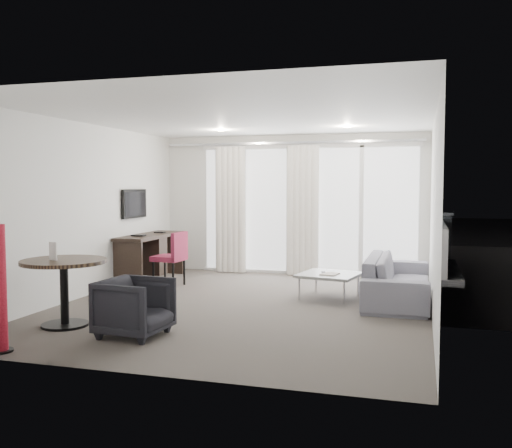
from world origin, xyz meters
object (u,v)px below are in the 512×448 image
(desk, at_px, (151,257))
(rattan_chair_a, at_px, (350,244))
(desk_chair, at_px, (169,259))
(round_table, at_px, (64,293))
(tub_armchair, at_px, (135,307))
(coffee_table, at_px, (329,286))
(rattan_chair_b, at_px, (382,241))
(sofa, at_px, (398,279))

(desk, bearing_deg, rattan_chair_a, 46.43)
(desk_chair, xyz_separation_m, round_table, (-0.05, -2.82, -0.06))
(round_table, distance_m, tub_armchair, 1.04)
(desk, xyz_separation_m, coffee_table, (3.27, -0.70, -0.22))
(coffee_table, bearing_deg, tub_armchair, -122.80)
(desk_chair, bearing_deg, rattan_chair_b, 56.93)
(sofa, bearing_deg, desk_chair, 86.70)
(tub_armchair, bearing_deg, desk, 28.22)
(coffee_table, distance_m, sofa, 1.00)
(desk, height_order, rattan_chair_b, rattan_chair_b)
(coffee_table, xyz_separation_m, sofa, (0.99, 0.07, 0.14))
(desk_chair, bearing_deg, rattan_chair_a, 60.45)
(desk_chair, distance_m, round_table, 2.82)
(round_table, xyz_separation_m, rattan_chair_b, (3.24, 6.86, 0.05))
(rattan_chair_b, bearing_deg, desk, -116.60)
(round_table, xyz_separation_m, rattan_chair_a, (2.60, 6.50, 0.01))
(round_table, bearing_deg, desk, 98.78)
(sofa, relative_size, rattan_chair_a, 2.74)
(rattan_chair_a, bearing_deg, round_table, -104.50)
(desk, bearing_deg, rattan_chair_b, 44.09)
(tub_armchair, bearing_deg, desk_chair, 22.25)
(desk, height_order, tub_armchair, desk)
(rattan_chair_b, bearing_deg, tub_armchair, -88.17)
(desk, height_order, coffee_table, desk)
(desk, relative_size, coffee_table, 2.09)
(desk, bearing_deg, round_table, -81.22)
(tub_armchair, bearing_deg, coffee_table, -28.61)
(tub_armchair, bearing_deg, round_table, 84.48)
(tub_armchair, relative_size, sofa, 0.32)
(desk, bearing_deg, tub_armchair, -65.98)
(coffee_table, height_order, sofa, sofa)
(coffee_table, distance_m, rattan_chair_a, 3.97)
(desk, distance_m, desk_chair, 0.69)
(desk, relative_size, rattan_chair_a, 2.10)
(sofa, bearing_deg, rattan_chair_a, 16.43)
(round_table, relative_size, coffee_table, 1.21)
(desk, distance_m, coffee_table, 3.35)
(coffee_table, xyz_separation_m, rattan_chair_b, (0.47, 4.32, 0.26))
(round_table, height_order, rattan_chair_b, rattan_chair_b)
(desk_chair, xyz_separation_m, coffee_table, (2.72, -0.28, -0.27))
(round_table, xyz_separation_m, tub_armchair, (1.02, -0.17, -0.07))
(round_table, bearing_deg, coffee_table, 42.49)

